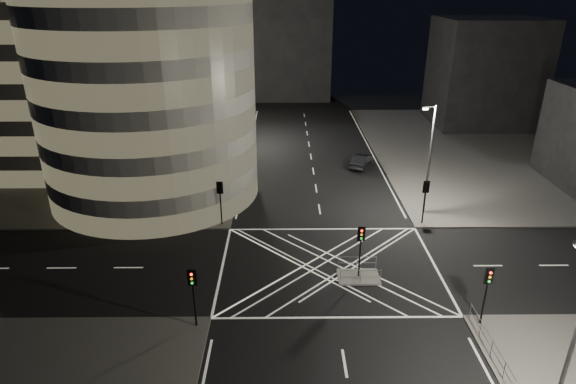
{
  "coord_description": "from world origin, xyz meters",
  "views": [
    {
      "loc": [
        -3.38,
        -30.81,
        19.52
      ],
      "look_at": [
        -2.99,
        7.2,
        3.0
      ],
      "focal_mm": 30.0,
      "sensor_mm": 36.0,
      "label": 1
    }
  ],
  "objects_px": {
    "traffic_signal_island": "(361,242)",
    "street_lamp_left_far": "(236,103)",
    "sedan": "(361,161)",
    "traffic_signal_nr": "(487,286)",
    "street_lamp_left_near": "(218,147)",
    "street_lamp_right_far": "(429,157)",
    "traffic_signal_fr": "(425,194)",
    "central_island": "(358,277)",
    "traffic_signal_fl": "(220,195)",
    "street_lamp_right_near": "(575,330)",
    "traffic_signal_nl": "(193,287)"
  },
  "relations": [
    {
      "from": "central_island",
      "to": "traffic_signal_nl",
      "type": "height_order",
      "value": "traffic_signal_nl"
    },
    {
      "from": "central_island",
      "to": "traffic_signal_fr",
      "type": "relative_size",
      "value": 0.75
    },
    {
      "from": "traffic_signal_island",
      "to": "sedan",
      "type": "distance_m",
      "value": 23.22
    },
    {
      "from": "central_island",
      "to": "traffic_signal_island",
      "type": "bearing_deg",
      "value": 0.0
    },
    {
      "from": "traffic_signal_fr",
      "to": "traffic_signal_nl",
      "type": "bearing_deg",
      "value": -142.31
    },
    {
      "from": "traffic_signal_nr",
      "to": "street_lamp_left_far",
      "type": "bearing_deg",
      "value": 116.36
    },
    {
      "from": "traffic_signal_fr",
      "to": "street_lamp_right_near",
      "type": "xyz_separation_m",
      "value": [
        0.64,
        -20.8,
        2.63
      ]
    },
    {
      "from": "street_lamp_left_near",
      "to": "street_lamp_right_far",
      "type": "xyz_separation_m",
      "value": [
        18.87,
        -3.0,
        0.0
      ]
    },
    {
      "from": "traffic_signal_island",
      "to": "street_lamp_right_near",
      "type": "bearing_deg",
      "value": -59.25
    },
    {
      "from": "traffic_signal_nr",
      "to": "sedan",
      "type": "xyz_separation_m",
      "value": [
        -3.21,
        28.14,
        -2.16
      ]
    },
    {
      "from": "traffic_signal_fl",
      "to": "traffic_signal_island",
      "type": "height_order",
      "value": "same"
    },
    {
      "from": "traffic_signal_fr",
      "to": "street_lamp_left_near",
      "type": "height_order",
      "value": "street_lamp_left_near"
    },
    {
      "from": "street_lamp_left_far",
      "to": "street_lamp_right_near",
      "type": "xyz_separation_m",
      "value": [
        18.87,
        -44.0,
        0.0
      ]
    },
    {
      "from": "traffic_signal_fl",
      "to": "traffic_signal_island",
      "type": "relative_size",
      "value": 1.0
    },
    {
      "from": "traffic_signal_fr",
      "to": "street_lamp_left_far",
      "type": "distance_m",
      "value": 29.63
    },
    {
      "from": "street_lamp_right_far",
      "to": "street_lamp_right_near",
      "type": "relative_size",
      "value": 1.0
    },
    {
      "from": "street_lamp_left_near",
      "to": "street_lamp_right_far",
      "type": "bearing_deg",
      "value": -9.03
    },
    {
      "from": "central_island",
      "to": "traffic_signal_island",
      "type": "xyz_separation_m",
      "value": [
        0.0,
        0.0,
        2.84
      ]
    },
    {
      "from": "traffic_signal_nr",
      "to": "street_lamp_left_near",
      "type": "distance_m",
      "value": 26.32
    },
    {
      "from": "street_lamp_left_far",
      "to": "sedan",
      "type": "height_order",
      "value": "street_lamp_left_far"
    },
    {
      "from": "sedan",
      "to": "central_island",
      "type": "bearing_deg",
      "value": 104.2
    },
    {
      "from": "street_lamp_left_far",
      "to": "street_lamp_right_near",
      "type": "distance_m",
      "value": 47.88
    },
    {
      "from": "street_lamp_right_far",
      "to": "traffic_signal_nr",
      "type": "bearing_deg",
      "value": -92.3
    },
    {
      "from": "traffic_signal_fl",
      "to": "traffic_signal_nl",
      "type": "xyz_separation_m",
      "value": [
        0.0,
        -13.6,
        0.0
      ]
    },
    {
      "from": "street_lamp_right_far",
      "to": "street_lamp_right_near",
      "type": "bearing_deg",
      "value": -90.0
    },
    {
      "from": "street_lamp_right_near",
      "to": "central_island",
      "type": "bearing_deg",
      "value": 120.75
    },
    {
      "from": "traffic_signal_fl",
      "to": "traffic_signal_island",
      "type": "bearing_deg",
      "value": -37.54
    },
    {
      "from": "traffic_signal_fl",
      "to": "sedan",
      "type": "relative_size",
      "value": 0.87
    },
    {
      "from": "traffic_signal_fr",
      "to": "street_lamp_right_near",
      "type": "distance_m",
      "value": 20.97
    },
    {
      "from": "traffic_signal_nr",
      "to": "street_lamp_right_far",
      "type": "relative_size",
      "value": 0.4
    },
    {
      "from": "traffic_signal_fr",
      "to": "traffic_signal_fl",
      "type": "bearing_deg",
      "value": 180.0
    },
    {
      "from": "traffic_signal_fl",
      "to": "sedan",
      "type": "distance_m",
      "value": 20.57
    },
    {
      "from": "traffic_signal_fr",
      "to": "traffic_signal_island",
      "type": "height_order",
      "value": "same"
    },
    {
      "from": "street_lamp_left_near",
      "to": "street_lamp_right_far",
      "type": "distance_m",
      "value": 19.11
    },
    {
      "from": "traffic_signal_fl",
      "to": "street_lamp_left_far",
      "type": "distance_m",
      "value": 23.36
    },
    {
      "from": "traffic_signal_island",
      "to": "street_lamp_left_far",
      "type": "distance_m",
      "value": 33.61
    },
    {
      "from": "central_island",
      "to": "street_lamp_right_far",
      "type": "bearing_deg",
      "value": 54.7
    },
    {
      "from": "central_island",
      "to": "traffic_signal_nr",
      "type": "bearing_deg",
      "value": -37.93
    },
    {
      "from": "traffic_signal_island",
      "to": "street_lamp_right_far",
      "type": "height_order",
      "value": "street_lamp_right_far"
    },
    {
      "from": "street_lamp_right_near",
      "to": "sedan",
      "type": "bearing_deg",
      "value": 96.22
    },
    {
      "from": "traffic_signal_fl",
      "to": "traffic_signal_island",
      "type": "xyz_separation_m",
      "value": [
        10.8,
        -8.3,
        0.0
      ]
    },
    {
      "from": "traffic_signal_island",
      "to": "street_lamp_left_near",
      "type": "bearing_deg",
      "value": 130.27
    },
    {
      "from": "traffic_signal_nr",
      "to": "traffic_signal_fl",
      "type": "bearing_deg",
      "value": 142.31
    },
    {
      "from": "traffic_signal_fl",
      "to": "street_lamp_left_far",
      "type": "relative_size",
      "value": 0.4
    },
    {
      "from": "traffic_signal_fl",
      "to": "street_lamp_right_far",
      "type": "xyz_separation_m",
      "value": [
        18.24,
        2.2,
        2.63
      ]
    },
    {
      "from": "traffic_signal_island",
      "to": "traffic_signal_nl",
      "type": "bearing_deg",
      "value": -153.86
    },
    {
      "from": "traffic_signal_island",
      "to": "sedan",
      "type": "xyz_separation_m",
      "value": [
        3.59,
        22.84,
        -2.16
      ]
    },
    {
      "from": "traffic_signal_island",
      "to": "sedan",
      "type": "relative_size",
      "value": 0.87
    },
    {
      "from": "traffic_signal_nl",
      "to": "street_lamp_right_far",
      "type": "distance_m",
      "value": 24.27
    },
    {
      "from": "traffic_signal_nl",
      "to": "sedan",
      "type": "distance_m",
      "value": 31.68
    }
  ]
}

